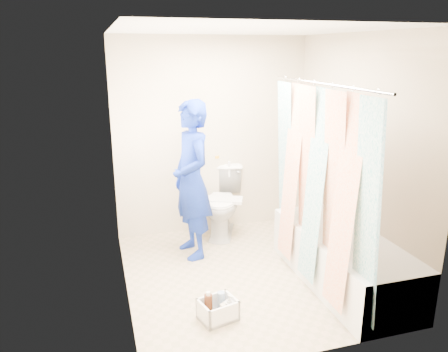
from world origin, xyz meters
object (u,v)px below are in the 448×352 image
object	(u,v)px
toilet	(222,202)
cleaning_caddy	(219,310)
plumber	(192,180)
bathtub	(342,258)

from	to	relation	value
toilet	cleaning_caddy	xyz separation A→B (m)	(-0.54, -1.75, -0.33)
plumber	cleaning_caddy	size ratio (longest dim) A/B	4.92
toilet	cleaning_caddy	bearing A→B (deg)	-85.44
bathtub	plumber	distance (m)	1.75
bathtub	toilet	distance (m)	1.70
bathtub	plumber	size ratio (longest dim) A/B	1.01
bathtub	toilet	size ratio (longest dim) A/B	2.09
plumber	cleaning_caddy	world-z (taller)	plumber
toilet	plumber	bearing A→B (deg)	-114.63
bathtub	toilet	xyz separation A→B (m)	(-0.79, 1.51, 0.15)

